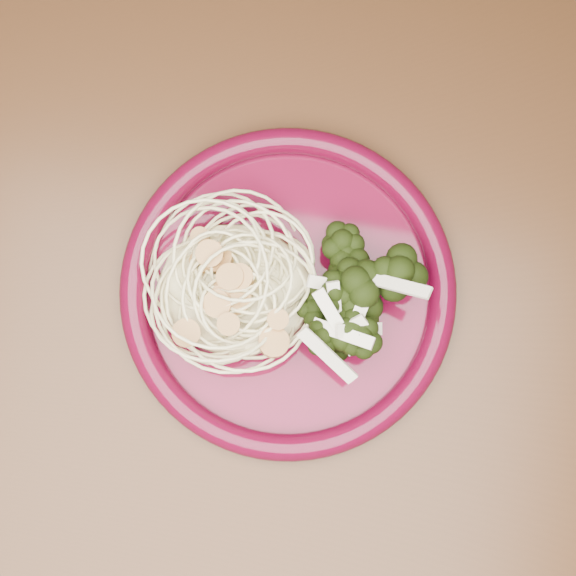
# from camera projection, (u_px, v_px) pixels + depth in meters

# --- Properties ---
(dining_table) EXTENTS (1.20, 0.80, 0.75)m
(dining_table) POSITION_uv_depth(u_px,v_px,m) (192.00, 308.00, 0.73)
(dining_table) COLOR #472814
(dining_table) RESTS_ON ground
(dinner_plate) EXTENTS (0.30, 0.30, 0.02)m
(dinner_plate) POSITION_uv_depth(u_px,v_px,m) (288.00, 290.00, 0.63)
(dinner_plate) COLOR #52081F
(dinner_plate) RESTS_ON dining_table
(spaghetti_pile) EXTENTS (0.14, 0.12, 0.03)m
(spaghetti_pile) POSITION_uv_depth(u_px,v_px,m) (235.00, 288.00, 0.62)
(spaghetti_pile) COLOR beige
(spaghetti_pile) RESTS_ON dinner_plate
(scallop_cluster) EXTENTS (0.12, 0.12, 0.04)m
(scallop_cluster) POSITION_uv_depth(u_px,v_px,m) (232.00, 281.00, 0.59)
(scallop_cluster) COLOR tan
(scallop_cluster) RESTS_ON spaghetti_pile
(broccoli_pile) EXTENTS (0.10, 0.14, 0.04)m
(broccoli_pile) POSITION_uv_depth(u_px,v_px,m) (354.00, 287.00, 0.61)
(broccoli_pile) COLOR black
(broccoli_pile) RESTS_ON dinner_plate
(onion_garnish) EXTENTS (0.07, 0.09, 0.05)m
(onion_garnish) POSITION_uv_depth(u_px,v_px,m) (357.00, 281.00, 0.58)
(onion_garnish) COLOR beige
(onion_garnish) RESTS_ON broccoli_pile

